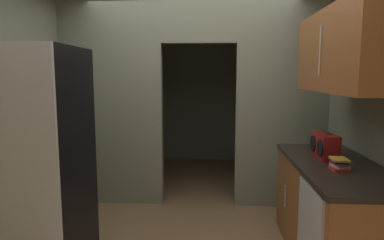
{
  "coord_description": "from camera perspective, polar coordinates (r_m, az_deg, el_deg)",
  "views": [
    {
      "loc": [
        0.25,
        -2.89,
        1.62
      ],
      "look_at": [
        0.04,
        0.57,
        1.17
      ],
      "focal_mm": 31.96,
      "sensor_mm": 36.0,
      "label": 1
    }
  ],
  "objects": [
    {
      "name": "kitchen_partition",
      "position": [
        4.21,
        -0.28,
        4.14
      ],
      "size": [
        3.28,
        0.12,
        2.6
      ],
      "color": "gray",
      "rests_on": "ground"
    },
    {
      "name": "adjoining_room_shell",
      "position": [
        5.87,
        0.99,
        4.29
      ],
      "size": [
        3.28,
        2.41,
        2.6
      ],
      "color": "gray",
      "rests_on": "ground"
    },
    {
      "name": "refrigerator",
      "position": [
        3.06,
        -25.12,
        -6.47
      ],
      "size": [
        0.79,
        0.8,
        1.85
      ],
      "color": "black",
      "rests_on": "ground"
    },
    {
      "name": "lower_cabinet_run",
      "position": [
        3.26,
        22.59,
        -14.3
      ],
      "size": [
        0.69,
        1.64,
        0.89
      ],
      "color": "brown",
      "rests_on": "ground"
    },
    {
      "name": "upper_cabinet_counterside",
      "position": [
        3.05,
        23.9,
        10.53
      ],
      "size": [
        0.36,
        1.48,
        0.66
      ],
      "color": "brown"
    },
    {
      "name": "boombox",
      "position": [
        3.29,
        21.32,
        -4.01
      ],
      "size": [
        0.16,
        0.37,
        0.24
      ],
      "color": "maroon",
      "rests_on": "lower_cabinet_run"
    },
    {
      "name": "book_stack",
      "position": [
        2.92,
        23.37,
        -6.76
      ],
      "size": [
        0.13,
        0.17,
        0.09
      ],
      "color": "red",
      "rests_on": "lower_cabinet_run"
    }
  ]
}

